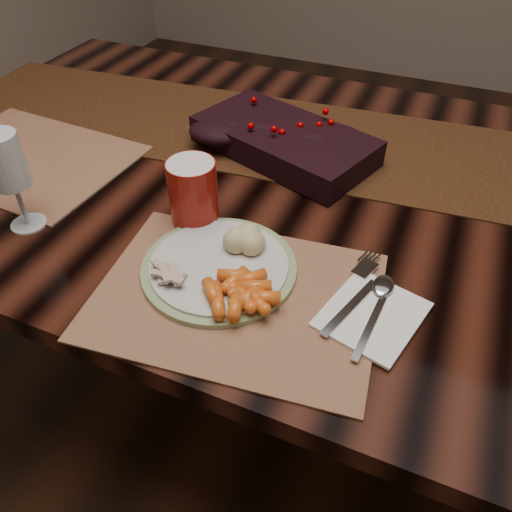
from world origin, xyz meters
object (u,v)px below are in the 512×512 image
at_px(dining_table, 302,311).
at_px(napkin, 372,314).
at_px(turkey_shreds, 168,273).
at_px(placemat_main, 237,295).
at_px(mashed_potatoes, 246,240).
at_px(centerpiece, 284,137).
at_px(wine_glass, 13,183).
at_px(baby_carrots, 236,291).
at_px(dinner_plate, 219,266).
at_px(red_cup, 193,193).

bearing_deg(dining_table, napkin, -58.40).
distance_m(turkey_shreds, napkin, 0.30).
xyz_separation_m(placemat_main, mashed_potatoes, (-0.02, 0.08, 0.04)).
xyz_separation_m(centerpiece, wine_glass, (-0.32, -0.40, 0.05)).
height_order(placemat_main, turkey_shreds, turkey_shreds).
height_order(dining_table, baby_carrots, baby_carrots).
bearing_deg(napkin, baby_carrots, -149.78).
bearing_deg(wine_glass, napkin, 2.29).
bearing_deg(dinner_plate, dining_table, 78.77).
distance_m(dinner_plate, turkey_shreds, 0.08).
xyz_separation_m(dining_table, mashed_potatoes, (-0.03, -0.25, 0.41)).
bearing_deg(placemat_main, turkey_shreds, -175.53).
bearing_deg(mashed_potatoes, napkin, -11.72).
bearing_deg(centerpiece, red_cup, -102.28).
bearing_deg(placemat_main, red_cup, 129.61).
height_order(turkey_shreds, wine_glass, wine_glass).
distance_m(centerpiece, dinner_plate, 0.38).
xyz_separation_m(dining_table, placemat_main, (-0.01, -0.33, 0.38)).
bearing_deg(red_cup, baby_carrots, -45.44).
relative_size(mashed_potatoes, red_cup, 0.63).
bearing_deg(wine_glass, red_cup, 25.03).
bearing_deg(mashed_potatoes, dinner_plate, -120.35).
distance_m(dining_table, dinner_plate, 0.49).
bearing_deg(dining_table, centerpiece, 140.69).
relative_size(placemat_main, turkey_shreds, 6.09).
relative_size(baby_carrots, mashed_potatoes, 1.58).
bearing_deg(baby_carrots, mashed_potatoes, 106.29).
height_order(dinner_plate, baby_carrots, baby_carrots).
distance_m(baby_carrots, turkey_shreds, 0.11).
bearing_deg(dining_table, red_cup, -127.74).
bearing_deg(red_cup, napkin, -16.37).
distance_m(baby_carrots, napkin, 0.20).
bearing_deg(wine_glass, dining_table, 37.64).
height_order(centerpiece, wine_glass, wine_glass).
xyz_separation_m(mashed_potatoes, napkin, (0.22, -0.04, -0.03)).
distance_m(centerpiece, napkin, 0.47).
xyz_separation_m(centerpiece, placemat_main, (0.08, -0.41, -0.04)).
relative_size(dinner_plate, baby_carrots, 2.14).
relative_size(baby_carrots, red_cup, 1.00).
bearing_deg(placemat_main, dinner_plate, 135.09).
distance_m(centerpiece, red_cup, 0.28).
xyz_separation_m(placemat_main, baby_carrots, (0.01, -0.02, 0.03)).
relative_size(placemat_main, napkin, 2.89).
xyz_separation_m(dinner_plate, mashed_potatoes, (0.03, 0.04, 0.03)).
bearing_deg(napkin, placemat_main, -154.52).
xyz_separation_m(placemat_main, dinner_plate, (-0.05, 0.04, 0.01)).
bearing_deg(turkey_shreds, red_cup, 104.03).
relative_size(centerpiece, napkin, 2.56).
xyz_separation_m(placemat_main, wine_glass, (-0.41, 0.01, 0.08)).
xyz_separation_m(centerpiece, mashed_potatoes, (0.06, -0.33, -0.00)).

